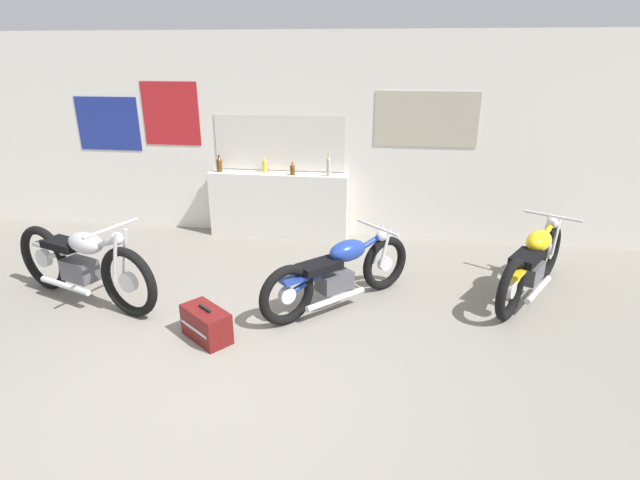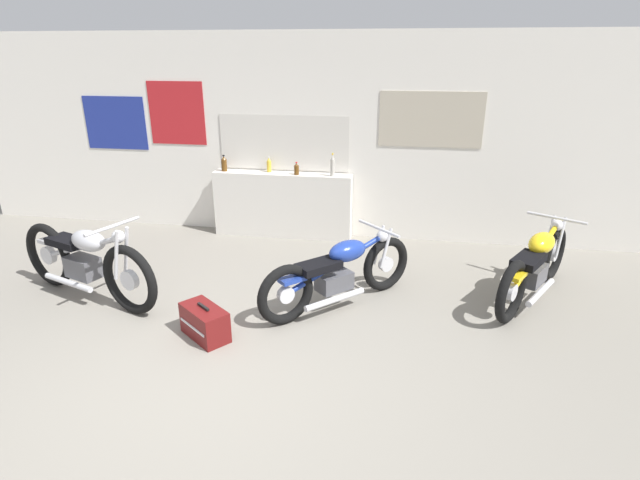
{
  "view_description": "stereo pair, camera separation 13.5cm",
  "coord_description": "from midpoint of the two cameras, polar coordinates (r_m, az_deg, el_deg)",
  "views": [
    {
      "loc": [
        1.41,
        -3.16,
        2.54
      ],
      "look_at": [
        0.71,
        1.62,
        0.7
      ],
      "focal_mm": 28.0,
      "sensor_mm": 36.0,
      "label": 1
    },
    {
      "loc": [
        1.54,
        -3.14,
        2.54
      ],
      "look_at": [
        0.71,
        1.62,
        0.7
      ],
      "focal_mm": 28.0,
      "sensor_mm": 36.0,
      "label": 2
    }
  ],
  "objects": [
    {
      "name": "hard_case_darkred",
      "position": [
        4.85,
        -13.66,
        -9.31
      ],
      "size": [
        0.56,
        0.52,
        0.33
      ],
      "color": "maroon",
      "rests_on": "ground_plane"
    },
    {
      "name": "ground_plane",
      "position": [
        4.31,
        -14.0,
        -16.01
      ],
      "size": [
        24.0,
        24.0,
        0.0
      ],
      "primitive_type": "plane",
      "color": "gray"
    },
    {
      "name": "motorcycle_silver",
      "position": [
        5.85,
        -26.1,
        -2.44
      ],
      "size": [
        1.98,
        0.88,
        0.94
      ],
      "color": "black",
      "rests_on": "ground_plane"
    },
    {
      "name": "bottle_left_center",
      "position": [
        7.15,
        -6.89,
        8.46
      ],
      "size": [
        0.06,
        0.06,
        0.22
      ],
      "color": "gold",
      "rests_on": "sill_counter"
    },
    {
      "name": "sill_counter",
      "position": [
        7.21,
        -5.28,
        3.99
      ],
      "size": [
        1.98,
        0.28,
        0.93
      ],
      "color": "silver",
      "rests_on": "ground_plane"
    },
    {
      "name": "motorcycle_yellow",
      "position": [
        5.83,
        22.54,
        -2.41
      ],
      "size": [
        1.08,
        1.72,
        0.81
      ],
      "color": "black",
      "rests_on": "ground_plane"
    },
    {
      "name": "bottle_right_center",
      "position": [
        6.87,
        0.42,
        8.47
      ],
      "size": [
        0.06,
        0.06,
        0.32
      ],
      "color": "#B7B2A8",
      "rests_on": "sill_counter"
    },
    {
      "name": "wall_back",
      "position": [
        7.13,
        -3.83,
        11.6
      ],
      "size": [
        10.0,
        0.07,
        2.8
      ],
      "color": "silver",
      "rests_on": "ground_plane"
    },
    {
      "name": "bottle_leftmost",
      "position": [
        7.3,
        -11.96,
        8.44
      ],
      "size": [
        0.08,
        0.08,
        0.23
      ],
      "color": "#5B3814",
      "rests_on": "sill_counter"
    },
    {
      "name": "bottle_center",
      "position": [
        6.97,
        -3.72,
        8.07
      ],
      "size": [
        0.07,
        0.07,
        0.18
      ],
      "color": "#5B3814",
      "rests_on": "sill_counter"
    },
    {
      "name": "motorcycle_blue",
      "position": [
        5.2,
        1.52,
        -3.67
      ],
      "size": [
        1.43,
        1.43,
        0.78
      ],
      "color": "black",
      "rests_on": "ground_plane"
    }
  ]
}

